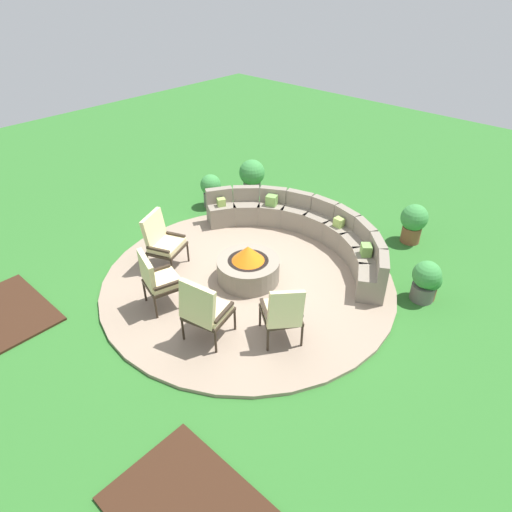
{
  "coord_description": "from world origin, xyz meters",
  "views": [
    {
      "loc": [
        4.44,
        -4.63,
        4.82
      ],
      "look_at": [
        0.0,
        0.2,
        0.45
      ],
      "focal_mm": 31.72,
      "sensor_mm": 36.0,
      "label": 1
    }
  ],
  "objects_px": {
    "fire_pit": "(248,267)",
    "potted_plant_3": "(426,280)",
    "potted_plant_4": "(252,176)",
    "lounge_chair_back_left": "(204,309)",
    "potted_plant_2": "(414,222)",
    "potted_plant_1": "(429,283)",
    "potted_plant_0": "(211,189)",
    "lounge_chair_front_right": "(157,278)",
    "curved_stone_bench": "(307,229)",
    "lounge_chair_back_right": "(283,312)",
    "lounge_chair_front_left": "(162,240)"
  },
  "relations": [
    {
      "from": "lounge_chair_back_left",
      "to": "potted_plant_2",
      "type": "height_order",
      "value": "lounge_chair_back_left"
    },
    {
      "from": "lounge_chair_back_left",
      "to": "potted_plant_1",
      "type": "relative_size",
      "value": 1.96
    },
    {
      "from": "fire_pit",
      "to": "lounge_chair_back_right",
      "type": "bearing_deg",
      "value": -28.47
    },
    {
      "from": "potted_plant_1",
      "to": "potted_plant_4",
      "type": "bearing_deg",
      "value": 169.31
    },
    {
      "from": "lounge_chair_front_right",
      "to": "potted_plant_4",
      "type": "xyz_separation_m",
      "value": [
        -1.8,
        4.1,
        -0.12
      ]
    },
    {
      "from": "fire_pit",
      "to": "potted_plant_0",
      "type": "xyz_separation_m",
      "value": [
        -2.63,
        1.55,
        0.1
      ]
    },
    {
      "from": "potted_plant_2",
      "to": "potted_plant_1",
      "type": "bearing_deg",
      "value": -54.89
    },
    {
      "from": "lounge_chair_front_right",
      "to": "lounge_chair_back_left",
      "type": "xyz_separation_m",
      "value": [
        1.11,
        -0.01,
        0.02
      ]
    },
    {
      "from": "curved_stone_bench",
      "to": "lounge_chair_back_left",
      "type": "xyz_separation_m",
      "value": [
        0.56,
        -3.17,
        0.26
      ]
    },
    {
      "from": "lounge_chair_back_right",
      "to": "potted_plant_1",
      "type": "bearing_deg",
      "value": 11.48
    },
    {
      "from": "curved_stone_bench",
      "to": "lounge_chair_back_right",
      "type": "relative_size",
      "value": 4.18
    },
    {
      "from": "lounge_chair_back_left",
      "to": "potted_plant_1",
      "type": "xyz_separation_m",
      "value": [
        1.96,
        3.19,
        -0.31
      ]
    },
    {
      "from": "lounge_chair_front_left",
      "to": "potted_plant_0",
      "type": "distance_m",
      "value": 2.6
    },
    {
      "from": "lounge_chair_front_right",
      "to": "potted_plant_3",
      "type": "xyz_separation_m",
      "value": [
        3.02,
        3.11,
        -0.21
      ]
    },
    {
      "from": "lounge_chair_back_left",
      "to": "potted_plant_0",
      "type": "distance_m",
      "value": 4.41
    },
    {
      "from": "potted_plant_0",
      "to": "potted_plant_2",
      "type": "distance_m",
      "value": 4.41
    },
    {
      "from": "lounge_chair_back_right",
      "to": "potted_plant_4",
      "type": "xyz_separation_m",
      "value": [
        -3.75,
        3.37,
        -0.11
      ]
    },
    {
      "from": "lounge_chair_front_left",
      "to": "potted_plant_4",
      "type": "bearing_deg",
      "value": 174.08
    },
    {
      "from": "lounge_chair_back_right",
      "to": "potted_plant_2",
      "type": "xyz_separation_m",
      "value": [
        0.07,
        3.96,
        -0.14
      ]
    },
    {
      "from": "lounge_chair_front_left",
      "to": "potted_plant_2",
      "type": "xyz_separation_m",
      "value": [
        2.86,
        3.94,
        -0.16
      ]
    },
    {
      "from": "fire_pit",
      "to": "curved_stone_bench",
      "type": "bearing_deg",
      "value": 90.07
    },
    {
      "from": "lounge_chair_front_left",
      "to": "potted_plant_3",
      "type": "relative_size",
      "value": 1.45
    },
    {
      "from": "potted_plant_2",
      "to": "curved_stone_bench",
      "type": "bearing_deg",
      "value": -133.7
    },
    {
      "from": "lounge_chair_back_left",
      "to": "potted_plant_3",
      "type": "distance_m",
      "value": 3.67
    },
    {
      "from": "lounge_chair_front_right",
      "to": "curved_stone_bench",
      "type": "bearing_deg",
      "value": 95.95
    },
    {
      "from": "lounge_chair_front_left",
      "to": "lounge_chair_back_left",
      "type": "relative_size",
      "value": 0.95
    },
    {
      "from": "fire_pit",
      "to": "lounge_chair_front_left",
      "type": "xyz_separation_m",
      "value": [
        -1.4,
        -0.74,
        0.29
      ]
    },
    {
      "from": "lounge_chair_back_right",
      "to": "potted_plant_1",
      "type": "xyz_separation_m",
      "value": [
        1.12,
        2.45,
        -0.28
      ]
    },
    {
      "from": "potted_plant_3",
      "to": "potted_plant_4",
      "type": "distance_m",
      "value": 4.92
    },
    {
      "from": "potted_plant_2",
      "to": "potted_plant_4",
      "type": "height_order",
      "value": "potted_plant_4"
    },
    {
      "from": "lounge_chair_back_left",
      "to": "potted_plant_3",
      "type": "height_order",
      "value": "lounge_chair_back_left"
    },
    {
      "from": "lounge_chair_front_left",
      "to": "lounge_chair_back_right",
      "type": "relative_size",
      "value": 1.04
    },
    {
      "from": "potted_plant_2",
      "to": "potted_plant_3",
      "type": "xyz_separation_m",
      "value": [
        1.01,
        -1.57,
        -0.05
      ]
    },
    {
      "from": "potted_plant_3",
      "to": "potted_plant_4",
      "type": "xyz_separation_m",
      "value": [
        -4.82,
        0.99,
        0.09
      ]
    },
    {
      "from": "fire_pit",
      "to": "potted_plant_4",
      "type": "relative_size",
      "value": 1.26
    },
    {
      "from": "lounge_chair_front_left",
      "to": "potted_plant_0",
      "type": "height_order",
      "value": "lounge_chair_front_left"
    },
    {
      "from": "fire_pit",
      "to": "potted_plant_3",
      "type": "height_order",
      "value": "fire_pit"
    },
    {
      "from": "lounge_chair_back_left",
      "to": "potted_plant_3",
      "type": "relative_size",
      "value": 1.53
    },
    {
      "from": "lounge_chair_back_left",
      "to": "potted_plant_2",
      "type": "distance_m",
      "value": 4.79
    },
    {
      "from": "lounge_chair_back_right",
      "to": "potted_plant_4",
      "type": "bearing_deg",
      "value": 84.06
    },
    {
      "from": "lounge_chair_back_right",
      "to": "potted_plant_0",
      "type": "height_order",
      "value": "lounge_chair_back_right"
    },
    {
      "from": "potted_plant_1",
      "to": "potted_plant_0",
      "type": "bearing_deg",
      "value": -178.33
    },
    {
      "from": "lounge_chair_front_right",
      "to": "lounge_chair_back_left",
      "type": "bearing_deg",
      "value": 15.29
    },
    {
      "from": "fire_pit",
      "to": "lounge_chair_back_left",
      "type": "distance_m",
      "value": 1.62
    },
    {
      "from": "potted_plant_0",
      "to": "potted_plant_4",
      "type": "bearing_deg",
      "value": 75.66
    },
    {
      "from": "lounge_chair_front_right",
      "to": "potted_plant_2",
      "type": "relative_size",
      "value": 1.32
    },
    {
      "from": "lounge_chair_back_left",
      "to": "potted_plant_2",
      "type": "relative_size",
      "value": 1.38
    },
    {
      "from": "curved_stone_bench",
      "to": "potted_plant_3",
      "type": "xyz_separation_m",
      "value": [
        2.47,
        -0.04,
        0.04
      ]
    },
    {
      "from": "lounge_chair_back_left",
      "to": "potted_plant_0",
      "type": "relative_size",
      "value": 1.47
    },
    {
      "from": "potted_plant_0",
      "to": "potted_plant_3",
      "type": "relative_size",
      "value": 1.05
    }
  ]
}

